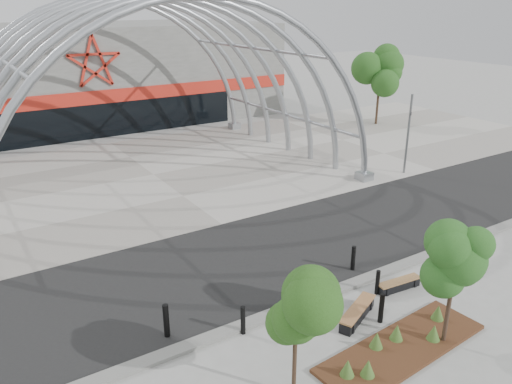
{
  "coord_description": "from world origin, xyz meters",
  "views": [
    {
      "loc": [
        -10.01,
        -11.75,
        9.7
      ],
      "look_at": [
        0.0,
        4.0,
        2.6
      ],
      "focal_mm": 35.0,
      "sensor_mm": 36.0,
      "label": 1
    }
  ],
  "objects_px": {
    "signal_pole": "(408,133)",
    "street_tree_1": "(455,264)",
    "bench_1": "(399,285)",
    "street_tree_0": "(296,312)",
    "bench_0": "(357,313)",
    "bollard_2": "(381,308)"
  },
  "relations": [
    {
      "from": "signal_pole",
      "to": "street_tree_1",
      "type": "height_order",
      "value": "signal_pole"
    },
    {
      "from": "signal_pole",
      "to": "bench_1",
      "type": "distance_m",
      "value": 13.85
    },
    {
      "from": "street_tree_0",
      "to": "street_tree_1",
      "type": "xyz_separation_m",
      "value": [
        5.12,
        -0.72,
        0.13
      ]
    },
    {
      "from": "street_tree_0",
      "to": "street_tree_1",
      "type": "distance_m",
      "value": 5.17
    },
    {
      "from": "signal_pole",
      "to": "bench_1",
      "type": "xyz_separation_m",
      "value": [
        -10.26,
        -9.01,
        -2.32
      ]
    },
    {
      "from": "street_tree_1",
      "to": "bench_1",
      "type": "xyz_separation_m",
      "value": [
        1.16,
        2.85,
        -2.52
      ]
    },
    {
      "from": "bench_0",
      "to": "bollard_2",
      "type": "bearing_deg",
      "value": -44.15
    },
    {
      "from": "bench_0",
      "to": "bench_1",
      "type": "height_order",
      "value": "bench_0"
    },
    {
      "from": "street_tree_0",
      "to": "bench_1",
      "type": "relative_size",
      "value": 1.99
    },
    {
      "from": "signal_pole",
      "to": "street_tree_0",
      "type": "xyz_separation_m",
      "value": [
        -16.55,
        -11.15,
        0.07
      ]
    },
    {
      "from": "street_tree_0",
      "to": "bench_1",
      "type": "height_order",
      "value": "street_tree_0"
    },
    {
      "from": "signal_pole",
      "to": "bollard_2",
      "type": "relative_size",
      "value": 4.58
    },
    {
      "from": "signal_pole",
      "to": "bollard_2",
      "type": "distance_m",
      "value": 15.99
    },
    {
      "from": "bench_0",
      "to": "signal_pole",
      "type": "bearing_deg",
      "value": 36.74
    },
    {
      "from": "street_tree_0",
      "to": "bollard_2",
      "type": "bearing_deg",
      "value": 14.12
    },
    {
      "from": "street_tree_0",
      "to": "bench_0",
      "type": "relative_size",
      "value": 1.72
    },
    {
      "from": "signal_pole",
      "to": "bench_1",
      "type": "height_order",
      "value": "signal_pole"
    },
    {
      "from": "signal_pole",
      "to": "bench_0",
      "type": "xyz_separation_m",
      "value": [
        -12.79,
        -9.55,
        -2.29
      ]
    },
    {
      "from": "bench_1",
      "to": "bench_0",
      "type": "bearing_deg",
      "value": -167.98
    },
    {
      "from": "street_tree_1",
      "to": "bench_0",
      "type": "height_order",
      "value": "street_tree_1"
    },
    {
      "from": "signal_pole",
      "to": "street_tree_0",
      "type": "relative_size",
      "value": 1.34
    },
    {
      "from": "bench_0",
      "to": "bollard_2",
      "type": "xyz_separation_m",
      "value": [
        0.53,
        -0.52,
        0.31
      ]
    }
  ]
}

